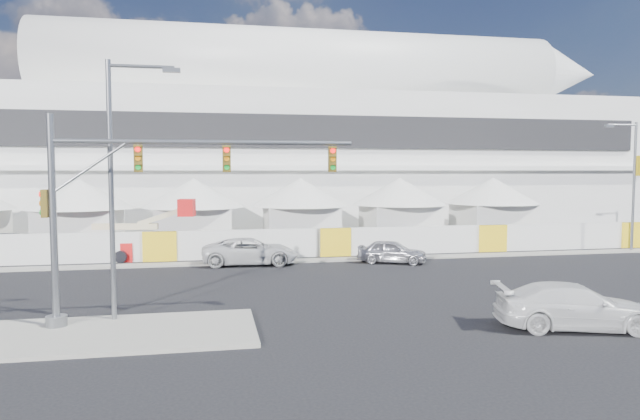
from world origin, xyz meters
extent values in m
plane|color=black|center=(0.00, 0.00, 0.00)|extent=(160.00, 160.00, 0.00)
cube|color=gray|center=(-6.00, -3.00, 0.07)|extent=(10.00, 5.00, 0.15)
cube|color=gray|center=(20.00, 12.50, 0.06)|extent=(80.00, 1.20, 0.12)
cube|color=silver|center=(8.00, 42.00, 7.00)|extent=(80.00, 24.00, 14.00)
cube|color=black|center=(8.00, 29.85, 9.80)|extent=(68.00, 0.30, 3.20)
cube|color=silver|center=(8.00, 29.60, 6.30)|extent=(72.00, 0.80, 0.50)
cylinder|color=silver|center=(8.00, 40.00, 17.78)|extent=(57.60, 8.40, 8.40)
cylinder|color=silver|center=(10.00, 40.00, 17.36)|extent=(51.60, 6.80, 6.80)
cylinder|color=silver|center=(12.00, 40.00, 16.94)|extent=(45.60, 5.20, 5.20)
cone|color=silver|center=(40.80, 40.00, 18.00)|extent=(8.00, 7.60, 7.60)
cube|color=silver|center=(-13.00, 24.00, 1.50)|extent=(6.00, 6.00, 3.00)
cone|color=silver|center=(-13.00, 24.00, 4.20)|extent=(8.40, 8.40, 2.40)
cube|color=silver|center=(-4.00, 24.00, 1.50)|extent=(6.00, 6.00, 3.00)
cone|color=silver|center=(-4.00, 24.00, 4.20)|extent=(8.40, 8.40, 2.40)
cube|color=silver|center=(5.00, 24.00, 1.50)|extent=(6.00, 6.00, 3.00)
cone|color=silver|center=(5.00, 24.00, 4.20)|extent=(8.40, 8.40, 2.40)
cube|color=silver|center=(14.00, 24.00, 1.50)|extent=(6.00, 6.00, 3.00)
cone|color=silver|center=(14.00, 24.00, 4.20)|extent=(8.40, 8.40, 2.40)
cube|color=silver|center=(23.00, 24.00, 1.50)|extent=(6.00, 6.00, 3.00)
cone|color=silver|center=(23.00, 24.00, 4.20)|extent=(8.40, 8.40, 2.40)
cube|color=silver|center=(6.00, 14.50, 1.00)|extent=(70.00, 0.25, 2.00)
imported|color=#BDBCC2|center=(8.99, 10.80, 0.77)|extent=(3.47, 4.84, 1.53)
imported|color=silver|center=(-0.13, 11.97, 0.86)|extent=(3.19, 6.33, 1.72)
imported|color=silver|center=(11.05, -5.33, 0.86)|extent=(3.80, 6.36, 1.73)
imported|color=silver|center=(14.97, 19.11, 0.63)|extent=(3.50, 3.74, 1.25)
imported|color=black|center=(29.44, 16.89, 0.80)|extent=(3.06, 5.01, 1.60)
imported|color=#AAA9AE|center=(-16.34, 18.68, 0.81)|extent=(2.74, 5.78, 1.63)
cylinder|color=gray|center=(-8.44, -1.82, 4.16)|extent=(0.27, 0.27, 8.02)
cylinder|color=gray|center=(-8.44, -1.82, 0.35)|extent=(0.78, 0.78, 0.40)
cylinder|color=gray|center=(-2.69, -1.82, 7.17)|extent=(11.50, 0.18, 0.18)
cube|color=#594714|center=(-5.32, -1.82, 6.52)|extent=(0.32, 0.22, 1.05)
cube|color=#594714|center=(-1.98, -1.82, 6.52)|extent=(0.32, 0.22, 1.05)
cube|color=#594714|center=(2.28, -1.82, 6.52)|extent=(0.32, 0.22, 1.05)
cube|color=#594714|center=(-8.72, -1.82, 4.83)|extent=(0.22, 0.32, 1.05)
cylinder|color=slate|center=(-6.45, -1.14, 5.25)|extent=(0.20, 0.20, 10.20)
cylinder|color=slate|center=(-5.20, -1.14, 10.12)|extent=(2.49, 0.14, 0.14)
cube|color=slate|center=(-4.07, -1.14, 10.01)|extent=(0.68, 0.28, 0.17)
cylinder|color=slate|center=(28.27, 12.50, 4.80)|extent=(0.19, 0.19, 9.61)
cylinder|color=slate|center=(27.09, 12.50, 9.40)|extent=(2.35, 0.13, 0.13)
cube|color=slate|center=(26.03, 12.50, 9.29)|extent=(0.64, 0.27, 0.16)
cube|color=yellow|center=(28.53, 12.50, 6.41)|extent=(0.03, 0.64, 1.49)
cube|color=red|center=(-9.65, 15.50, 0.63)|extent=(4.38, 2.51, 1.26)
cube|color=beige|center=(-8.27, 15.50, 2.30)|extent=(4.37, 1.13, 0.40)
cube|color=beige|center=(-5.75, 15.50, 2.99)|extent=(3.39, 0.91, 1.39)
cube|color=red|center=(-4.14, 15.50, 3.56)|extent=(1.19, 1.19, 1.15)
camera|label=1|loc=(-2.61, -24.63, 6.07)|focal=32.00mm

